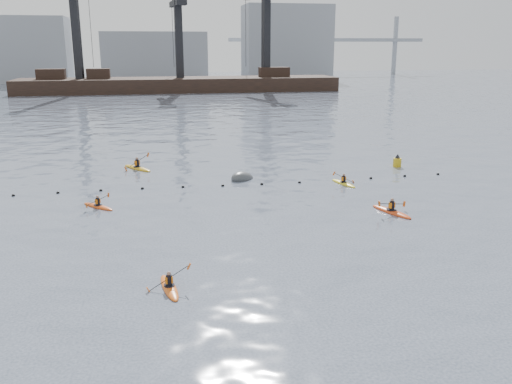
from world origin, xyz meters
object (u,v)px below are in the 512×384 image
(kayaker_0, at_px, (169,287))
(kayaker_5, at_px, (137,168))
(kayaker_4, at_px, (391,211))
(mooring_buoy, at_px, (242,179))
(kayaker_2, at_px, (98,206))
(kayaker_3, at_px, (344,183))
(nav_buoy, at_px, (397,162))

(kayaker_0, height_order, kayaker_5, kayaker_5)
(kayaker_0, distance_m, kayaker_4, 16.78)
(kayaker_5, xyz_separation_m, mooring_buoy, (8.33, -5.35, -0.11))
(kayaker_0, height_order, kayaker_2, kayaker_0)
(kayaker_2, xyz_separation_m, kayaker_3, (18.09, 2.78, 0.00))
(kayaker_3, bearing_deg, kayaker_4, -102.43)
(kayaker_0, distance_m, mooring_buoy, 20.37)
(kayaker_5, relative_size, nav_buoy, 2.65)
(kayaker_4, height_order, kayaker_5, kayaker_5)
(kayaker_2, bearing_deg, kayaker_3, -34.37)
(kayaker_3, relative_size, kayaker_4, 0.86)
(kayaker_0, distance_m, kayaker_3, 21.38)
(kayaker_2, xyz_separation_m, kayaker_5, (2.37, 11.22, 0.03))
(kayaker_3, height_order, nav_buoy, nav_buoy)
(kayaker_5, bearing_deg, kayaker_3, -63.49)
(kayaker_0, relative_size, kayaker_4, 0.84)
(kayaker_4, relative_size, mooring_buoy, 1.46)
(kayaker_0, bearing_deg, kayaker_4, 21.80)
(mooring_buoy, relative_size, nav_buoy, 1.82)
(kayaker_0, xyz_separation_m, kayaker_2, (-4.14, 13.42, -0.00))
(kayaker_4, xyz_separation_m, nav_buoy, (6.28, 12.57, 0.29))
(kayaker_2, bearing_deg, kayaker_0, -115.96)
(nav_buoy, bearing_deg, kayaker_0, -134.38)
(mooring_buoy, bearing_deg, nav_buoy, 7.52)
(kayaker_2, height_order, kayaker_4, kayaker_4)
(mooring_buoy, xyz_separation_m, nav_buoy, (14.15, 1.87, 0.39))
(kayaker_5, bearing_deg, nav_buoy, -44.08)
(kayaker_0, distance_m, kayaker_2, 14.04)
(kayaker_0, xyz_separation_m, kayaker_3, (13.95, 16.20, 0.00))
(nav_buoy, bearing_deg, kayaker_2, -162.70)
(kayaker_0, relative_size, nav_buoy, 2.25)
(kayaker_0, distance_m, nav_buoy, 29.60)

